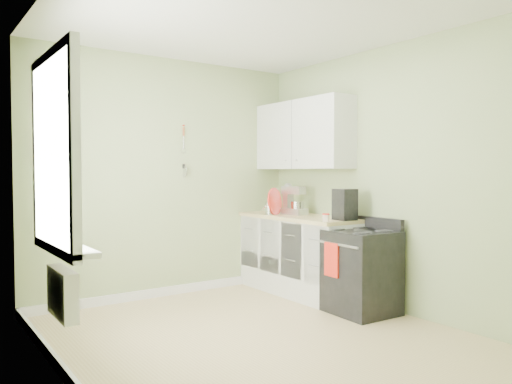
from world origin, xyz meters
TOP-DOWN VIEW (x-y plane):
  - floor at (0.00, 0.00)m, footprint 3.20×3.60m
  - ceiling at (0.00, 0.00)m, footprint 3.20×3.60m
  - wall_back at (0.00, 1.81)m, footprint 3.20×0.02m
  - wall_left at (-1.61, 0.00)m, footprint 0.02×3.60m
  - wall_right at (1.61, 0.00)m, footprint 0.02×3.60m
  - base_cabinets at (1.30, 1.00)m, footprint 0.60×1.60m
  - countertop at (1.29, 1.00)m, footprint 0.64×1.60m
  - upper_cabinets at (1.43, 1.10)m, footprint 0.35×1.40m
  - window at (-1.58, 0.30)m, footprint 0.06×1.14m
  - window_sill at (-1.51, 0.30)m, footprint 0.18×1.14m
  - radiator at (-1.54, 0.25)m, footprint 0.12×0.50m
  - wall_utensils at (0.20, 1.78)m, footprint 0.02×0.14m
  - stove at (1.28, 0.05)m, footprint 0.63×0.70m
  - stand_mixer at (1.32, 1.14)m, footprint 0.23×0.33m
  - kettle at (1.05, 1.26)m, footprint 0.18×0.10m
  - coffee_maker at (1.31, 0.30)m, footprint 0.20×0.22m
  - red_tray at (1.10, 1.22)m, footprint 0.31×0.18m
  - jar at (1.05, 0.30)m, footprint 0.07×0.07m
  - plant_a at (-1.50, 0.12)m, footprint 0.19×0.21m
  - plant_b at (-1.50, 0.37)m, footprint 0.21×0.21m
  - plant_c at (-1.50, 0.48)m, footprint 0.24×0.24m

SIDE VIEW (x-z plane):
  - floor at x=0.00m, z-range -0.02..0.00m
  - stove at x=1.28m, z-range -0.05..0.89m
  - base_cabinets at x=1.30m, z-range 0.00..0.87m
  - radiator at x=-1.54m, z-range 0.38..0.73m
  - window_sill at x=-1.51m, z-range 0.86..0.90m
  - countertop at x=1.29m, z-range 0.87..0.91m
  - jar at x=1.05m, z-range 0.91..0.99m
  - kettle at x=1.05m, z-range 0.91..1.09m
  - plant_b at x=-1.50m, z-range 0.90..1.19m
  - plant_c at x=-1.50m, z-range 0.90..1.21m
  - plant_a at x=-1.50m, z-range 0.90..1.22m
  - coffee_maker at x=1.31m, z-range 0.90..1.23m
  - stand_mixer at x=1.32m, z-range 0.88..1.25m
  - red_tray at x=1.10m, z-range 0.91..1.23m
  - wall_back at x=0.00m, z-range 0.00..2.70m
  - wall_left at x=-1.61m, z-range 0.00..2.70m
  - wall_right at x=1.61m, z-range 0.00..2.70m
  - window at x=-1.58m, z-range 0.83..2.27m
  - wall_utensils at x=0.20m, z-range 1.27..1.85m
  - upper_cabinets at x=1.43m, z-range 1.45..2.25m
  - ceiling at x=0.00m, z-range 2.70..2.72m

